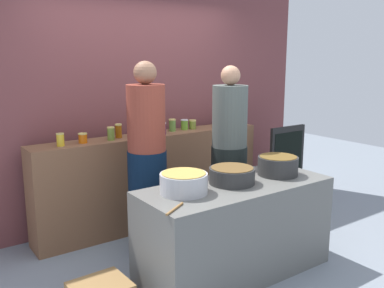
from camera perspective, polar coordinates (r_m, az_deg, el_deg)
The scene contains 22 objects.
ground at distance 4.12m, azimuth 2.92°, elevation -15.29°, with size 12.00×12.00×0.00m, color gray.
storefront_wall at distance 4.90m, azimuth -7.50°, elevation 7.30°, with size 4.80×0.12×3.00m, color brown.
display_shelf at distance 4.78m, azimuth -5.22°, elevation -4.78°, with size 2.70×0.36×1.03m, color brown.
prep_table at distance 3.74m, azimuth 5.88°, elevation -11.39°, with size 1.70×0.70×0.81m, color #60605C.
preserve_jar_0 at distance 4.21m, azimuth -17.39°, elevation 0.58°, with size 0.08×0.08×0.12m.
preserve_jar_1 at distance 4.30m, azimuth -14.56°, elevation 0.78°, with size 0.09×0.09×0.10m.
preserve_jar_2 at distance 4.37m, azimuth -10.92°, elevation 1.40°, with size 0.08×0.08×0.14m.
preserve_jar_3 at distance 4.49m, azimuth -9.92°, elevation 1.77°, with size 0.07×0.07×0.15m.
preserve_jar_4 at distance 4.65m, azimuth -6.03°, elevation 1.89°, with size 0.07×0.07×0.10m.
preserve_jar_5 at distance 4.63m, azimuth -4.08°, elevation 2.12°, with size 0.09×0.09×0.13m.
preserve_jar_6 at distance 4.82m, azimuth -2.69°, elevation 2.57°, with size 0.08×0.08×0.14m.
preserve_jar_7 at distance 4.93m, azimuth -1.03°, elevation 2.65°, with size 0.09×0.09×0.12m.
preserve_jar_8 at distance 4.97m, azimuth 0.07°, elevation 2.67°, with size 0.09×0.09×0.11m.
preserve_jar_9 at distance 5.26m, azimuth 4.30°, elevation 3.23°, with size 0.07×0.07×0.12m.
preserve_jar_10 at distance 5.26m, azimuth 6.02°, elevation 3.11°, with size 0.07×0.07×0.11m.
cooking_pot_left at distance 3.34m, azimuth -1.13°, elevation -5.30°, with size 0.38×0.38×0.17m.
cooking_pot_center at distance 3.60m, azimuth 5.43°, elevation -4.26°, with size 0.39×0.39×0.14m.
cooking_pot_right at distance 3.92m, azimuth 11.54°, elevation -2.89°, with size 0.37×0.37×0.17m.
wooden_spoon at distance 3.00m, azimuth -2.36°, elevation -8.75°, with size 0.02×0.02×0.26m, color #9E703D.
cook_with_tongs at distance 4.01m, azimuth -6.08°, elevation -3.29°, with size 0.37×0.37×1.84m.
cook_in_cap at distance 4.27m, azimuth 5.02°, elevation -2.64°, with size 0.36×0.36×1.79m.
chalkboard_sign at distance 5.44m, azimuth 12.67°, elevation -2.95°, with size 0.57×0.05×1.03m.
Camera 1 is at (-2.28, -2.88, 1.87)m, focal length 39.40 mm.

